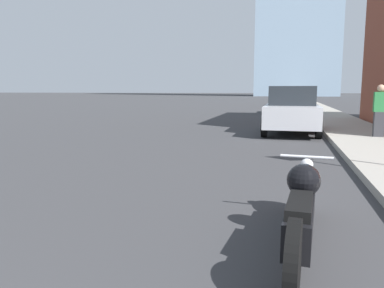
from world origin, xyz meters
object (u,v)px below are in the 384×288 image
parked_car_silver (291,111)px  pedestrian (379,110)px  parked_car_green (290,101)px  parked_car_white (289,96)px  parked_car_black (287,95)px  motorcycle (301,209)px  parked_car_red (288,97)px

parked_car_silver → pedestrian: 2.98m
pedestrian → parked_car_green: bearing=100.2°
parked_car_silver → parked_car_white: size_ratio=0.83×
parked_car_green → parked_car_black: 37.89m
motorcycle → parked_car_red: bearing=95.1°
parked_car_silver → parked_car_white: bearing=90.1°
parked_car_green → parked_car_red: (-0.06, 12.30, 0.06)m
parked_car_black → parked_car_white: bearing=-94.0°
parked_car_red → pedestrian: parked_car_red is taller
parked_car_green → pedestrian: size_ratio=2.58×
parked_car_red → parked_car_black: size_ratio=0.88×
parked_car_red → parked_car_silver: bearing=-85.5°
parked_car_silver → parked_car_red: (0.02, 25.01, 0.03)m
parked_car_green → parked_car_white: parked_car_white is taller
motorcycle → parked_car_green: size_ratio=0.65×
parked_car_green → parked_car_black: bearing=87.9°
parked_car_white → parked_car_black: (-0.18, 13.37, 0.03)m
motorcycle → parked_car_green: parked_car_green is taller
parked_car_silver → parked_car_green: bearing=90.0°
parked_car_green → pedestrian: pedestrian is taller
parked_car_silver → parked_car_black: bearing=90.4°
motorcycle → pedestrian: size_ratio=1.67×
motorcycle → parked_car_white: size_ratio=0.57×
parked_car_white → parked_car_black: 13.38m
motorcycle → parked_car_silver: (0.02, 10.27, 0.45)m
parked_car_green → parked_car_red: 12.30m
parked_car_silver → pedestrian: pedestrian is taller
parked_car_black → parked_car_green: bearing=-94.6°
parked_car_silver → parked_car_green: (0.08, 12.71, -0.03)m
parked_car_silver → parked_car_red: parked_car_red is taller
parked_car_green → parked_car_silver: bearing=-92.6°
parked_car_silver → parked_car_black: 50.60m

